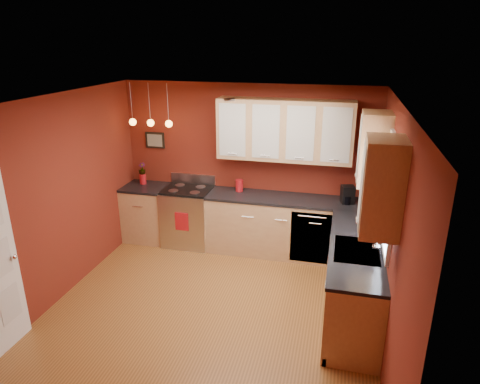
% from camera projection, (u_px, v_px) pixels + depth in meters
% --- Properties ---
extents(floor, '(4.20, 4.20, 0.00)m').
position_uv_depth(floor, '(209.00, 313.00, 5.32)').
color(floor, '#985E2C').
rests_on(floor, ground).
extents(ceiling, '(4.00, 4.20, 0.02)m').
position_uv_depth(ceiling, '(203.00, 102.00, 4.44)').
color(ceiling, '#EEE7CF').
rests_on(ceiling, wall_back).
extents(wall_back, '(4.00, 0.02, 2.60)m').
position_uv_depth(wall_back, '(247.00, 167.00, 6.80)').
color(wall_back, maroon).
rests_on(wall_back, floor).
extents(wall_front, '(4.00, 0.02, 2.60)m').
position_uv_depth(wall_front, '(113.00, 333.00, 2.96)').
color(wall_front, maroon).
rests_on(wall_front, floor).
extents(wall_left, '(0.02, 4.20, 2.60)m').
position_uv_depth(wall_left, '(54.00, 202.00, 5.33)').
color(wall_left, maroon).
rests_on(wall_left, floor).
extents(wall_right, '(0.02, 4.20, 2.60)m').
position_uv_depth(wall_right, '(390.00, 235.00, 4.43)').
color(wall_right, maroon).
rests_on(wall_right, floor).
extents(base_cabinets_back_left, '(0.70, 0.60, 0.90)m').
position_uv_depth(base_cabinets_back_left, '(147.00, 214.00, 7.18)').
color(base_cabinets_back_left, tan).
rests_on(base_cabinets_back_left, floor).
extents(base_cabinets_back_right, '(2.54, 0.60, 0.90)m').
position_uv_depth(base_cabinets_back_right, '(288.00, 228.00, 6.65)').
color(base_cabinets_back_right, tan).
rests_on(base_cabinets_back_right, floor).
extents(base_cabinets_right, '(0.60, 2.10, 0.90)m').
position_uv_depth(base_cabinets_right, '(353.00, 280.00, 5.20)').
color(base_cabinets_right, tan).
rests_on(base_cabinets_right, floor).
extents(counter_back_left, '(0.70, 0.62, 0.04)m').
position_uv_depth(counter_back_left, '(145.00, 187.00, 7.02)').
color(counter_back_left, black).
rests_on(counter_back_left, base_cabinets_back_left).
extents(counter_back_right, '(2.54, 0.62, 0.04)m').
position_uv_depth(counter_back_right, '(290.00, 199.00, 6.49)').
color(counter_back_right, black).
rests_on(counter_back_right, base_cabinets_back_right).
extents(counter_right, '(0.62, 2.10, 0.04)m').
position_uv_depth(counter_right, '(356.00, 246.00, 5.04)').
color(counter_right, black).
rests_on(counter_right, base_cabinets_right).
extents(gas_range, '(0.76, 0.64, 1.11)m').
position_uv_depth(gas_range, '(188.00, 216.00, 7.01)').
color(gas_range, '#B6B6BB').
rests_on(gas_range, floor).
extents(dishwasher_front, '(0.60, 0.02, 0.80)m').
position_uv_depth(dishwasher_front, '(311.00, 238.00, 6.30)').
color(dishwasher_front, '#B6B6BB').
rests_on(dishwasher_front, base_cabinets_back_right).
extents(sink, '(0.50, 0.70, 0.33)m').
position_uv_depth(sink, '(357.00, 252.00, 4.90)').
color(sink, '#98989E').
rests_on(sink, counter_right).
extents(window, '(0.06, 1.02, 1.22)m').
position_uv_depth(window, '(390.00, 190.00, 4.58)').
color(window, white).
rests_on(window, wall_right).
extents(upper_cabinets_back, '(2.00, 0.35, 0.90)m').
position_uv_depth(upper_cabinets_back, '(285.00, 130.00, 6.28)').
color(upper_cabinets_back, tan).
rests_on(upper_cabinets_back, wall_back).
extents(upper_cabinets_right, '(0.35, 1.95, 0.90)m').
position_uv_depth(upper_cabinets_right, '(378.00, 165.00, 4.55)').
color(upper_cabinets_right, tan).
rests_on(upper_cabinets_right, wall_right).
extents(wall_picture, '(0.32, 0.03, 0.26)m').
position_uv_depth(wall_picture, '(155.00, 140.00, 7.01)').
color(wall_picture, black).
rests_on(wall_picture, wall_back).
extents(pendant_lights, '(0.71, 0.11, 0.66)m').
position_uv_depth(pendant_lights, '(151.00, 122.00, 6.56)').
color(pendant_lights, '#98989E').
rests_on(pendant_lights, ceiling).
extents(red_canister, '(0.12, 0.12, 0.19)m').
position_uv_depth(red_canister, '(239.00, 185.00, 6.75)').
color(red_canister, '#AE1219').
rests_on(red_canister, counter_back_right).
extents(red_vase, '(0.11, 0.11, 0.17)m').
position_uv_depth(red_vase, '(143.00, 179.00, 7.10)').
color(red_vase, '#AE1219').
rests_on(red_vase, counter_back_left).
extents(flowers, '(0.12, 0.12, 0.21)m').
position_uv_depth(flowers, '(142.00, 169.00, 7.04)').
color(flowers, '#AE1219').
rests_on(flowers, red_vase).
extents(coffee_maker, '(0.22, 0.22, 0.26)m').
position_uv_depth(coffee_maker, '(348.00, 195.00, 6.25)').
color(coffee_maker, black).
rests_on(coffee_maker, counter_back_right).
extents(soap_pump, '(0.09, 0.09, 0.18)m').
position_uv_depth(soap_pump, '(376.00, 248.00, 4.74)').
color(soap_pump, white).
rests_on(soap_pump, counter_right).
extents(dish_towel, '(0.22, 0.01, 0.30)m').
position_uv_depth(dish_towel, '(182.00, 222.00, 6.69)').
color(dish_towel, '#AE1219').
rests_on(dish_towel, gas_range).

